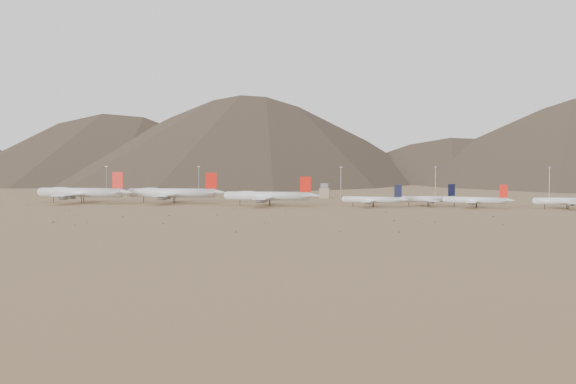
% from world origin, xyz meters
% --- Properties ---
extents(ground, '(3000.00, 3000.00, 0.00)m').
position_xyz_m(ground, '(0.00, 0.00, 0.00)').
color(ground, '#99774F').
rests_on(ground, ground).
extents(mountain_ridge, '(4400.00, 1000.00, 300.00)m').
position_xyz_m(mountain_ridge, '(0.00, 900.00, 150.00)').
color(mountain_ridge, '#4A392C').
rests_on(mountain_ridge, ground).
extents(widebody_west, '(75.44, 58.13, 22.40)m').
position_xyz_m(widebody_west, '(-134.28, 28.37, 7.72)').
color(widebody_west, silver).
rests_on(widebody_west, ground).
extents(widebody_centre, '(73.65, 56.56, 21.86)m').
position_xyz_m(widebody_centre, '(-68.94, 37.53, 7.54)').
color(widebody_centre, silver).
rests_on(widebody_centre, ground).
extents(widebody_east, '(66.60, 50.86, 19.78)m').
position_xyz_m(widebody_east, '(3.86, 20.57, 6.82)').
color(widebody_east, silver).
rests_on(widebody_east, ground).
extents(narrowbody_a, '(44.57, 32.57, 14.83)m').
position_xyz_m(narrowbody_a, '(74.29, 22.06, 4.81)').
color(narrowbody_a, silver).
rests_on(narrowbody_a, ground).
extents(narrowbody_b, '(42.70, 31.89, 14.70)m').
position_xyz_m(narrowbody_b, '(110.29, 36.75, 4.77)').
color(narrowbody_b, silver).
rests_on(narrowbody_b, ground).
extents(narrowbody_c, '(45.36, 33.31, 15.18)m').
position_xyz_m(narrowbody_c, '(140.57, 25.10, 4.93)').
color(narrowbody_c, silver).
rests_on(narrowbody_c, ground).
extents(narrowbody_d, '(46.69, 34.04, 15.51)m').
position_xyz_m(narrowbody_d, '(196.68, 25.07, 5.03)').
color(narrowbody_d, silver).
rests_on(narrowbody_d, ground).
extents(control_tower, '(8.00, 8.00, 12.00)m').
position_xyz_m(control_tower, '(30.00, 120.00, 5.32)').
color(control_tower, tan).
rests_on(control_tower, ground).
extents(mast_far_west, '(2.00, 0.60, 25.70)m').
position_xyz_m(mast_far_west, '(-153.33, 114.81, 14.20)').
color(mast_far_west, gray).
rests_on(mast_far_west, ground).
extents(mast_west, '(2.00, 0.60, 25.70)m').
position_xyz_m(mast_west, '(-76.62, 126.74, 14.20)').
color(mast_west, gray).
rests_on(mast_west, ground).
extents(mast_centre, '(2.00, 0.60, 25.70)m').
position_xyz_m(mast_centre, '(44.26, 108.01, 14.20)').
color(mast_centre, gray).
rests_on(mast_centre, ground).
extents(mast_east, '(2.00, 0.60, 25.70)m').
position_xyz_m(mast_east, '(117.96, 145.10, 14.20)').
color(mast_east, gray).
rests_on(mast_east, ground).
extents(mast_far_east, '(2.00, 0.60, 25.70)m').
position_xyz_m(mast_far_east, '(204.06, 129.95, 14.20)').
color(mast_far_east, gray).
rests_on(mast_far_east, ground).
extents(desert_scrub, '(359.76, 173.76, 0.96)m').
position_xyz_m(desert_scrub, '(4.33, -100.58, 0.35)').
color(desert_scrub, olive).
rests_on(desert_scrub, ground).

